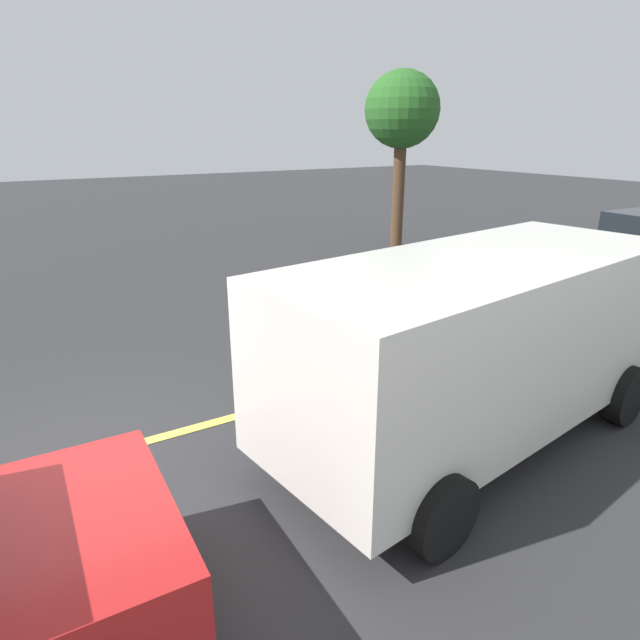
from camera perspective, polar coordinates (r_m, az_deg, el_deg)
The scene contains 4 objects.
ground_plane at distance 6.77m, azimuth -24.12°, elevation -13.42°, with size 80.00×80.00×0.00m, color #2D2D30.
lane_marking_centre at distance 7.54m, azimuth -0.92°, elevation -8.02°, with size 28.00×0.16×0.01m, color #E0D14C.
white_van at distance 6.33m, azimuth 16.22°, elevation -1.86°, with size 5.43×2.83×2.20m.
tree_left_verge at distance 17.15m, azimuth 8.68°, elevation 20.87°, with size 2.22×2.22×5.18m.
Camera 1 is at (-0.34, -5.80, 3.48)m, focal length 30.21 mm.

